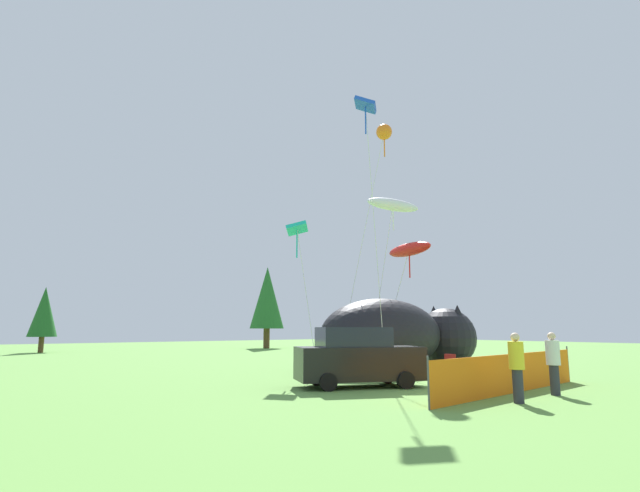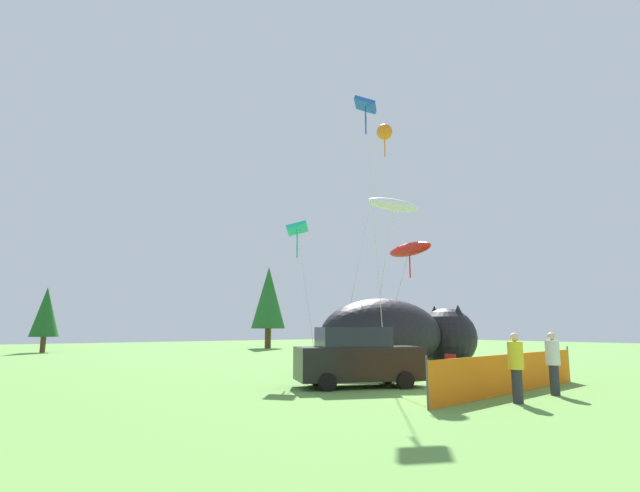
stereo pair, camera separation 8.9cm
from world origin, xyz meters
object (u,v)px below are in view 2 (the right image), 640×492
Objects in this scene: kite_white_ghost at (393,205)px; folding_chair at (452,363)px; kite_orange_flower at (384,133)px; kite_teal_diamond at (297,231)px; parked_car at (357,358)px; spectator_in_grey_shirt at (553,361)px; kite_red_lizard at (409,250)px; inflatable_cat at (400,338)px; spectator_in_green_shirt at (516,364)px; kite_blue_box at (366,111)px.

folding_chair is at bearing -98.50° from kite_white_ghost.
kite_teal_diamond is at bearing 171.50° from kite_orange_flower.
parked_car is 6.91m from kite_teal_diamond.
kite_red_lizard reaches higher than spectator_in_grey_shirt.
kite_red_lizard is at bearing 81.47° from folding_chair.
parked_car is 0.78× the size of kite_red_lizard.
kite_red_lizard reaches higher than parked_car.
kite_white_ghost is at bearing 66.59° from kite_red_lizard.
folding_chair is 3.26m from inflatable_cat.
kite_red_lizard is at bearing -113.41° from kite_white_ghost.
kite_orange_flower is (4.45, 9.18, 10.63)m from spectator_in_green_shirt.
spectator_in_grey_shirt is at bearing -79.64° from kite_blue_box.
kite_orange_flower is at bearing 64.14° from spectator_in_green_shirt.
kite_orange_flower is (-0.29, 0.44, 10.12)m from inflatable_cat.
kite_white_ghost reaches higher than spectator_in_grey_shirt.
spectator_in_green_shirt is at bearing -141.77° from folding_chair.
folding_chair is at bearing 26.98° from parked_car.
kite_white_ghost is (0.54, 3.62, 7.49)m from folding_chair.
spectator_in_grey_shirt is at bearing -104.72° from inflatable_cat.
kite_white_ghost is at bearing 57.36° from parked_car.
folding_chair is 0.08× the size of kite_blue_box.
kite_orange_flower reaches higher than kite_teal_diamond.
kite_orange_flower is at bearing 77.92° from folding_chair.
kite_blue_box is (-3.61, -1.78, 9.57)m from inflatable_cat.
kite_white_ghost reaches higher than inflatable_cat.
inflatable_cat is 10.13m from kite_orange_flower.
spectator_in_grey_shirt is at bearing 5.06° from spectator_in_green_shirt.
kite_teal_diamond reaches higher than spectator_in_green_shirt.
spectator_in_green_shirt is at bearing -174.94° from spectator_in_grey_shirt.
kite_teal_diamond reaches higher than inflatable_cat.
inflatable_cat is at bearing -120.75° from kite_white_ghost.
kite_white_ghost is at bearing -6.74° from kite_teal_diamond.
spectator_in_green_shirt is 12.31m from kite_blue_box.
kite_blue_box reaches higher than kite_teal_diamond.
inflatable_cat is 6.99m from kite_teal_diamond.
parked_car is 0.54× the size of kite_white_ghost.
kite_orange_flower is at bearing 59.65° from parked_car.
kite_red_lizard is (-0.70, -1.62, -2.52)m from kite_white_ghost.
spectator_in_grey_shirt is (-2.15, -5.42, 0.46)m from folding_chair.
kite_blue_box is at bearing 145.52° from folding_chair.
kite_blue_box reaches higher than parked_car.
kite_red_lizard reaches higher than spectator_in_green_shirt.
inflatable_cat is at bearing 70.41° from kite_red_lizard.
inflatable_cat is 0.80× the size of kite_blue_box.
kite_red_lizard is at bearing 47.52° from parked_car.
folding_chair is at bearing -41.35° from kite_teal_diamond.
kite_orange_flower reaches higher than kite_red_lizard.
spectator_in_green_shirt is (-4.51, -5.63, 0.46)m from folding_chair.
spectator_in_green_shirt is at bearing -115.86° from kite_orange_flower.
kite_white_ghost reaches higher than kite_teal_diamond.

